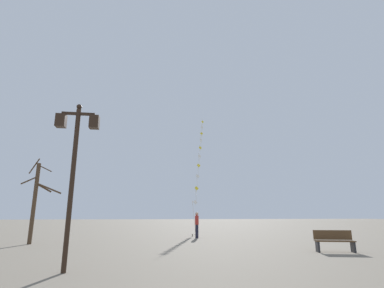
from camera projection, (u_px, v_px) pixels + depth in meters
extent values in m
plane|color=#756B5B|center=(164.00, 237.00, 20.40)|extent=(160.00, 160.00, 0.00)
cylinder|color=black|center=(72.00, 186.00, 8.52)|extent=(0.14, 0.14, 4.74)
sphere|color=black|center=(79.00, 107.00, 9.10)|extent=(0.16, 0.16, 0.16)
cube|color=black|center=(79.00, 114.00, 9.04)|extent=(0.98, 0.08, 0.08)
cube|color=black|center=(61.00, 121.00, 8.91)|extent=(0.28, 0.28, 0.40)
cube|color=beige|center=(61.00, 121.00, 8.91)|extent=(0.19, 0.19, 0.30)
cube|color=black|center=(94.00, 122.00, 9.06)|extent=(0.28, 0.28, 0.40)
cube|color=beige|center=(94.00, 122.00, 9.06)|extent=(0.19, 0.19, 0.30)
cylinder|color=brown|center=(192.00, 235.00, 21.14)|extent=(0.06, 0.06, 0.18)
cylinder|color=silver|center=(194.00, 217.00, 22.86)|extent=(0.70, 2.87, 2.39)
cylinder|color=silver|center=(196.00, 195.00, 25.49)|extent=(0.40, 1.58, 1.32)
cylinder|color=silver|center=(197.00, 182.00, 27.36)|extent=(0.40, 1.58, 1.32)
cylinder|color=silver|center=(198.00, 171.00, 29.22)|extent=(0.40, 1.58, 1.32)
cylinder|color=silver|center=(199.00, 161.00, 31.09)|extent=(0.40, 1.58, 1.32)
cylinder|color=silver|center=(200.00, 152.00, 32.96)|extent=(0.40, 1.58, 1.32)
cylinder|color=silver|center=(201.00, 144.00, 34.82)|extent=(0.40, 1.58, 1.32)
cylinder|color=silver|center=(201.00, 137.00, 36.69)|extent=(0.40, 1.58, 1.32)
cylinder|color=silver|center=(202.00, 130.00, 38.56)|extent=(0.40, 1.58, 1.32)
cylinder|color=silver|center=(202.00, 125.00, 40.42)|extent=(0.40, 1.58, 1.32)
cube|color=white|center=(195.00, 202.00, 24.56)|extent=(0.39, 0.03, 0.39)
cylinder|color=white|center=(195.00, 205.00, 24.50)|extent=(0.02, 0.02, 0.20)
cube|color=yellow|center=(197.00, 188.00, 26.43)|extent=(0.38, 0.09, 0.39)
cylinder|color=yellow|center=(197.00, 191.00, 26.36)|extent=(0.02, 0.03, 0.21)
cube|color=white|center=(198.00, 176.00, 28.29)|extent=(0.39, 0.08, 0.39)
cylinder|color=white|center=(198.00, 179.00, 28.23)|extent=(0.02, 0.02, 0.21)
cube|color=yellow|center=(199.00, 165.00, 30.16)|extent=(0.37, 0.13, 0.39)
cylinder|color=yellow|center=(199.00, 168.00, 30.10)|extent=(0.02, 0.03, 0.22)
cube|color=white|center=(199.00, 156.00, 32.02)|extent=(0.39, 0.09, 0.39)
cylinder|color=white|center=(199.00, 159.00, 31.95)|extent=(0.03, 0.06, 0.29)
cube|color=yellow|center=(200.00, 148.00, 33.89)|extent=(0.38, 0.11, 0.39)
cylinder|color=yellow|center=(200.00, 150.00, 33.82)|extent=(0.03, 0.06, 0.27)
cube|color=white|center=(201.00, 140.00, 35.76)|extent=(0.37, 0.14, 0.39)
cylinder|color=white|center=(201.00, 142.00, 35.70)|extent=(0.02, 0.03, 0.20)
cube|color=yellow|center=(202.00, 133.00, 37.62)|extent=(0.38, 0.10, 0.39)
cylinder|color=yellow|center=(202.00, 136.00, 37.56)|extent=(0.02, 0.04, 0.24)
cube|color=white|center=(202.00, 127.00, 39.49)|extent=(0.39, 0.03, 0.39)
cylinder|color=white|center=(202.00, 129.00, 39.42)|extent=(0.02, 0.05, 0.26)
cube|color=yellow|center=(203.00, 122.00, 41.36)|extent=(0.35, 0.19, 0.39)
cylinder|color=yellow|center=(203.00, 124.00, 41.29)|extent=(0.04, 0.05, 0.26)
cube|color=#1E1E2D|center=(197.00, 231.00, 19.83)|extent=(0.26, 0.33, 0.90)
cube|color=#B22D26|center=(197.00, 220.00, 20.00)|extent=(0.31, 0.42, 0.60)
sphere|color=tan|center=(197.00, 214.00, 20.10)|extent=(0.22, 0.22, 0.22)
cylinder|color=#B22D26|center=(197.00, 217.00, 20.25)|extent=(0.17, 0.40, 0.50)
cylinder|color=#4C3826|center=(34.00, 202.00, 16.21)|extent=(0.22, 0.22, 4.40)
cylinder|color=#4C3826|center=(49.00, 188.00, 16.49)|extent=(1.39, 0.10, 0.63)
cylinder|color=#4C3826|center=(44.00, 188.00, 16.58)|extent=(0.82, 0.37, 0.51)
cylinder|color=#4C3826|center=(30.00, 180.00, 15.97)|extent=(0.49, 1.06, 0.58)
cylinder|color=#4C3826|center=(34.00, 166.00, 16.79)|extent=(0.65, 0.37, 0.86)
cylinder|color=#4C3826|center=(45.00, 168.00, 16.55)|extent=(0.86, 0.40, 0.44)
cube|color=brown|center=(335.00, 241.00, 12.43)|extent=(1.65, 0.81, 0.04)
cube|color=brown|center=(332.00, 235.00, 12.69)|extent=(1.56, 0.44, 0.40)
cube|color=#262628|center=(318.00, 247.00, 12.46)|extent=(0.17, 0.39, 0.45)
cube|color=#262628|center=(353.00, 247.00, 12.31)|extent=(0.17, 0.39, 0.45)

